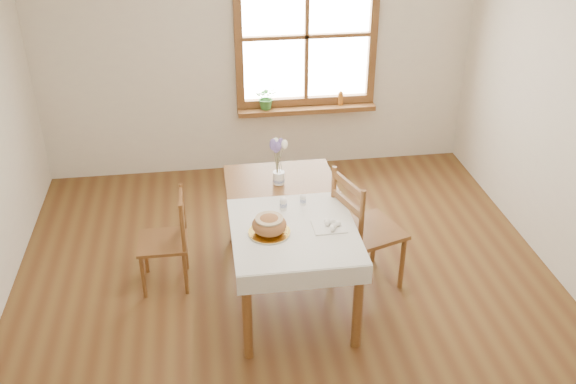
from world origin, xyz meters
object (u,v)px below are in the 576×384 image
at_px(chair_left, 162,241).
at_px(flower_vase, 279,179).
at_px(chair_right, 369,229).
at_px(dining_table, 288,218).
at_px(bread_plate, 269,233).

relative_size(chair_left, flower_vase, 7.97).
bearing_deg(chair_right, flower_vase, 40.44).
relative_size(dining_table, bread_plate, 5.47).
bearing_deg(dining_table, chair_right, -0.26).
bearing_deg(chair_right, chair_left, 64.19).
bearing_deg(dining_table, flower_vase, 92.74).
height_order(chair_left, bread_plate, chair_left).
relative_size(chair_right, flower_vase, 9.78).
xyz_separation_m(dining_table, chair_right, (0.65, -0.00, -0.15)).
height_order(dining_table, chair_left, chair_left).
bearing_deg(bread_plate, flower_vase, 77.40).
distance_m(dining_table, flower_vase, 0.42).
distance_m(bread_plate, flower_vase, 0.75).
bearing_deg(chair_left, dining_table, 78.60).
relative_size(dining_table, chair_left, 1.92).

